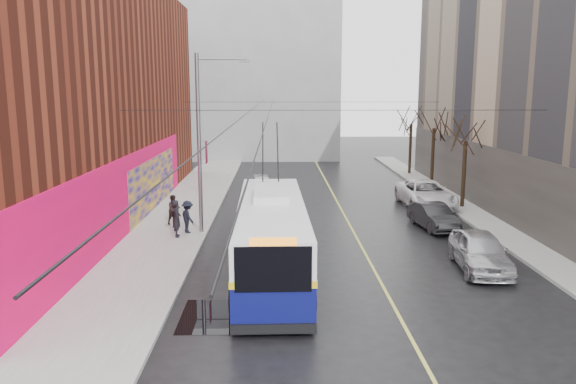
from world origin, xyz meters
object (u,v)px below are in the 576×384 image
trolleybus (271,236)px  pedestrian_c (188,217)px  streetlight_pole (202,139)px  parked_car_c (426,194)px  parked_car_b (433,216)px  parked_car_a (480,251)px  tree_mid (434,118)px  pedestrian_a (177,218)px  pedestrian_b (174,209)px  tree_far (412,115)px  tree_near (466,128)px  following_car (261,184)px

trolleybus → pedestrian_c: 7.52m
streetlight_pole → parked_car_c: 15.04m
trolleybus → parked_car_b: trolleybus is taller
parked_car_a → pedestrian_c: pedestrian_c is taller
tree_mid → pedestrian_a: bearing=-139.4°
tree_mid → pedestrian_a: tree_mid is taller
parked_car_a → pedestrian_b: bearing=155.8°
tree_far → parked_car_b: bearing=-99.5°
tree_far → pedestrian_c: tree_far is taller
parked_car_b → parked_car_c: 5.59m
pedestrian_b → tree_near: bearing=-32.7°
tree_far → trolleybus: bearing=-113.9°
tree_near → pedestrian_a: bearing=-156.8°
tree_mid → parked_car_b: (-3.20, -12.03, -4.59)m
parked_car_a → pedestrian_a: 14.04m
parked_car_a → parked_car_b: (0.00, 6.89, -0.12)m
parked_car_b → pedestrian_c: (-12.74, -1.18, 0.30)m
parked_car_a → following_car: bearing=123.0°
parked_car_b → trolleybus: bearing=-147.3°
pedestrian_a → trolleybus: bearing=-148.8°
streetlight_pole → pedestrian_c: bearing=-165.3°
tree_mid → pedestrian_b: size_ratio=4.24×
parked_car_a → parked_car_b: parked_car_a is taller
pedestrian_a → pedestrian_b: pedestrian_a is taller
pedestrian_a → parked_car_a: bearing=-120.2°
tree_far → parked_car_a: (-3.20, -25.92, -4.35)m
pedestrian_b → pedestrian_c: 2.18m
pedestrian_c → tree_near: bearing=-102.3°
trolleybus → pedestrian_a: (-4.66, 5.39, -0.52)m
tree_mid → pedestrian_a: size_ratio=3.65×
streetlight_pole → parked_car_a: size_ratio=1.94×
streetlight_pole → tree_near: streetlight_pole is taller
tree_far → tree_mid: bearing=-90.0°
trolleybus → parked_car_b: bearing=39.9°
parked_car_c → tree_mid: bearing=69.9°
tree_far → pedestrian_c: (-15.94, -20.21, -4.17)m
tree_near → parked_car_b: bearing=-122.5°
trolleybus → parked_car_c: (9.52, 12.84, -0.76)m
parked_car_a → following_car: size_ratio=1.17×
tree_near → streetlight_pole: bearing=-158.4°
parked_car_b → pedestrian_c: size_ratio=2.47×
parked_car_a → pedestrian_c: bearing=160.7°
tree_near → tree_mid: size_ratio=0.96×
tree_near → pedestrian_c: bearing=-158.7°
following_car → pedestrian_c: (-3.37, -11.76, 0.29)m
tree_mid → pedestrian_c: size_ratio=4.09×
tree_far → following_car: (-12.57, -8.45, -4.47)m
trolleybus → parked_car_a: trolleybus is taller
trolleybus → parked_car_c: trolleybus is taller
trolleybus → pedestrian_b: (-5.30, 8.09, -0.64)m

